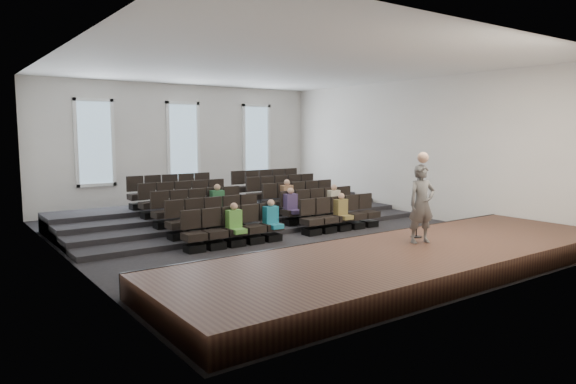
{
  "coord_description": "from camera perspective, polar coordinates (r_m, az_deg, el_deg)",
  "views": [
    {
      "loc": [
        -8.69,
        -12.59,
        3.08
      ],
      "look_at": [
        0.63,
        0.5,
        1.21
      ],
      "focal_mm": 32.0,
      "sensor_mm": 36.0,
      "label": 1
    }
  ],
  "objects": [
    {
      "name": "wall_front",
      "position": [
        10.34,
        21.88,
        2.97
      ],
      "size": [
        12.0,
        0.04,
        5.0
      ],
      "primitive_type": "cube",
      "color": "silver",
      "rests_on": "ground"
    },
    {
      "name": "wall_right",
      "position": [
        19.37,
        14.02,
        4.74
      ],
      "size": [
        0.04,
        14.0,
        5.0
      ],
      "primitive_type": "cube",
      "color": "silver",
      "rests_on": "ground"
    },
    {
      "name": "audience",
      "position": [
        15.91,
        -0.39,
        -1.55
      ],
      "size": [
        4.85,
        2.64,
        1.1
      ],
      "color": "#5DA441",
      "rests_on": "seating_rows"
    },
    {
      "name": "ceiling",
      "position": [
        15.42,
        -0.87,
        13.84
      ],
      "size": [
        12.0,
        14.0,
        0.02
      ],
      "primitive_type": "cube",
      "color": "white",
      "rests_on": "ground"
    },
    {
      "name": "ground",
      "position": [
        15.6,
        -0.83,
        -4.73
      ],
      "size": [
        14.0,
        14.0,
        0.0
      ],
      "primitive_type": "plane",
      "color": "black",
      "rests_on": "ground"
    },
    {
      "name": "stage",
      "position": [
        11.82,
        13.49,
        -7.39
      ],
      "size": [
        11.8,
        3.6,
        0.5
      ],
      "primitive_type": "cube",
      "color": "#492E1F",
      "rests_on": "ground"
    },
    {
      "name": "stage_lip",
      "position": [
        13.01,
        7.58,
        -5.97
      ],
      "size": [
        11.8,
        0.06,
        0.52
      ],
      "primitive_type": "cube",
      "color": "black",
      "rests_on": "ground"
    },
    {
      "name": "risers",
      "position": [
        18.23,
        -6.52,
        -2.5
      ],
      "size": [
        11.8,
        4.8,
        0.6
      ],
      "color": "black",
      "rests_on": "ground"
    },
    {
      "name": "speaker",
      "position": [
        12.36,
        14.62,
        -1.29
      ],
      "size": [
        0.77,
        0.62,
        1.84
      ],
      "primitive_type": "imported",
      "rotation": [
        0.0,
        0.0,
        -0.29
      ],
      "color": "#5A5855",
      "rests_on": "stage"
    },
    {
      "name": "wall_back",
      "position": [
        21.46,
        -11.61,
        4.96
      ],
      "size": [
        12.0,
        0.04,
        5.0
      ],
      "primitive_type": "cube",
      "color": "silver",
      "rests_on": "ground"
    },
    {
      "name": "windows",
      "position": [
        21.39,
        -11.55,
        5.5
      ],
      "size": [
        8.44,
        0.1,
        3.24
      ],
      "color": "white",
      "rests_on": "wall_back"
    },
    {
      "name": "wall_left",
      "position": [
        12.88,
        -23.51,
        3.53
      ],
      "size": [
        0.04,
        14.0,
        5.0
      ],
      "primitive_type": "cube",
      "color": "silver",
      "rests_on": "ground"
    },
    {
      "name": "seating_rows",
      "position": [
        16.76,
        -3.84,
        -1.59
      ],
      "size": [
        6.8,
        4.7,
        1.67
      ],
      "color": "black",
      "rests_on": "ground"
    },
    {
      "name": "mic_stand",
      "position": [
        13.03,
        14.12,
        -2.75
      ],
      "size": [
        0.28,
        0.28,
        1.67
      ],
      "color": "black",
      "rests_on": "stage"
    }
  ]
}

